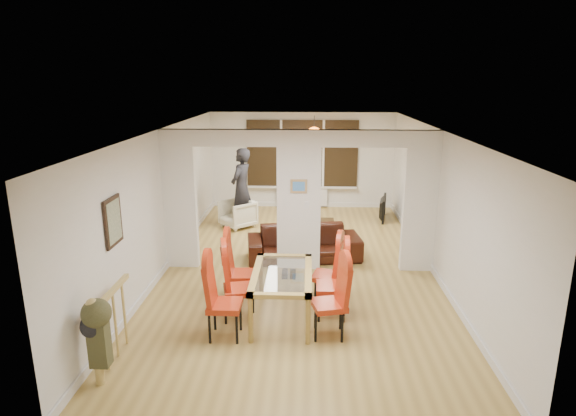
# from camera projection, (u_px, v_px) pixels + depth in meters

# --- Properties ---
(floor) EXTENTS (5.00, 9.00, 0.01)m
(floor) POSITION_uv_depth(u_px,v_px,m) (298.00, 267.00, 9.14)
(floor) COLOR #AC8C45
(floor) RESTS_ON ground
(room_walls) EXTENTS (5.00, 9.00, 2.60)m
(room_walls) POSITION_uv_depth(u_px,v_px,m) (299.00, 201.00, 8.80)
(room_walls) COLOR silver
(room_walls) RESTS_ON floor
(divider_wall) EXTENTS (5.00, 0.18, 2.60)m
(divider_wall) POSITION_uv_depth(u_px,v_px,m) (299.00, 201.00, 8.80)
(divider_wall) COLOR white
(divider_wall) RESTS_ON floor
(bay_window_blinds) EXTENTS (3.00, 0.08, 1.80)m
(bay_window_blinds) POSITION_uv_depth(u_px,v_px,m) (302.00, 154.00, 13.03)
(bay_window_blinds) COLOR black
(bay_window_blinds) RESTS_ON room_walls
(radiator) EXTENTS (1.40, 0.08, 0.50)m
(radiator) POSITION_uv_depth(u_px,v_px,m) (302.00, 197.00, 13.31)
(radiator) COLOR white
(radiator) RESTS_ON floor
(pendant_light) EXTENTS (0.36, 0.36, 0.36)m
(pendant_light) POSITION_uv_depth(u_px,v_px,m) (314.00, 134.00, 11.75)
(pendant_light) COLOR orange
(pendant_light) RESTS_ON room_walls
(stair_newel) EXTENTS (0.40, 1.20, 1.10)m
(stair_newel) POSITION_uv_depth(u_px,v_px,m) (113.00, 320.00, 6.01)
(stair_newel) COLOR tan
(stair_newel) RESTS_ON floor
(wall_poster) EXTENTS (0.04, 0.52, 0.67)m
(wall_poster) POSITION_uv_depth(u_px,v_px,m) (113.00, 221.00, 6.51)
(wall_poster) COLOR gray
(wall_poster) RESTS_ON room_walls
(pillar_photo) EXTENTS (0.30, 0.03, 0.25)m
(pillar_photo) POSITION_uv_depth(u_px,v_px,m) (299.00, 186.00, 8.63)
(pillar_photo) COLOR #4C8CD8
(pillar_photo) RESTS_ON divider_wall
(dining_table) EXTENTS (0.87, 1.55, 0.73)m
(dining_table) POSITION_uv_depth(u_px,v_px,m) (282.00, 295.00, 7.14)
(dining_table) COLOR #A7863D
(dining_table) RESTS_ON floor
(dining_chair_la) EXTENTS (0.45, 0.45, 1.12)m
(dining_chair_la) POSITION_uv_depth(u_px,v_px,m) (225.00, 299.00, 6.55)
(dining_chair_la) COLOR #B02C12
(dining_chair_la) RESTS_ON floor
(dining_chair_lb) EXTENTS (0.53, 0.53, 1.10)m
(dining_chair_lb) POSITION_uv_depth(u_px,v_px,m) (239.00, 284.00, 7.06)
(dining_chair_lb) COLOR #B02C12
(dining_chair_lb) RESTS_ON floor
(dining_chair_lc) EXTENTS (0.45, 0.45, 1.09)m
(dining_chair_lc) POSITION_uv_depth(u_px,v_px,m) (241.00, 270.00, 7.60)
(dining_chair_lc) COLOR #B02C12
(dining_chair_lc) RESTS_ON floor
(dining_chair_ra) EXTENTS (0.53, 0.53, 1.10)m
(dining_chair_ra) POSITION_uv_depth(u_px,v_px,m) (329.00, 299.00, 6.59)
(dining_chair_ra) COLOR #B02C12
(dining_chair_ra) RESTS_ON floor
(dining_chair_rb) EXTENTS (0.45, 0.45, 1.11)m
(dining_chair_rb) POSITION_uv_depth(u_px,v_px,m) (331.00, 282.00, 7.12)
(dining_chair_rb) COLOR #B02C12
(dining_chair_rb) RESTS_ON floor
(dining_chair_rc) EXTENTS (0.51, 0.51, 1.05)m
(dining_chair_rc) POSITION_uv_depth(u_px,v_px,m) (327.00, 271.00, 7.60)
(dining_chair_rc) COLOR #B02C12
(dining_chair_rc) RESTS_ON floor
(sofa) EXTENTS (2.31, 1.17, 0.64)m
(sofa) POSITION_uv_depth(u_px,v_px,m) (304.00, 243.00, 9.50)
(sofa) COLOR black
(sofa) RESTS_ON floor
(armchair) EXTENTS (1.00, 1.00, 0.65)m
(armchair) POSITION_uv_depth(u_px,v_px,m) (238.00, 214.00, 11.54)
(armchair) COLOR beige
(armchair) RESTS_ON floor
(person) EXTENTS (0.81, 0.66, 1.90)m
(person) POSITION_uv_depth(u_px,v_px,m) (241.00, 188.00, 11.43)
(person) COLOR black
(person) RESTS_ON floor
(television) EXTENTS (1.01, 0.32, 0.58)m
(television) POSITION_uv_depth(u_px,v_px,m) (380.00, 208.00, 12.22)
(television) COLOR black
(television) RESTS_ON floor
(coffee_table) EXTENTS (1.18, 0.74, 0.25)m
(coffee_table) POSITION_uv_depth(u_px,v_px,m) (310.00, 226.00, 11.29)
(coffee_table) COLOR #302110
(coffee_table) RESTS_ON floor
(bottle) EXTENTS (0.07, 0.07, 0.28)m
(bottle) POSITION_uv_depth(u_px,v_px,m) (310.00, 215.00, 11.20)
(bottle) COLOR #143F19
(bottle) RESTS_ON coffee_table
(bowl) EXTENTS (0.23, 0.23, 0.06)m
(bowl) POSITION_uv_depth(u_px,v_px,m) (315.00, 220.00, 11.23)
(bowl) COLOR #302110
(bowl) RESTS_ON coffee_table
(shoes) EXTENTS (0.25, 0.27, 0.10)m
(shoes) POSITION_uv_depth(u_px,v_px,m) (289.00, 274.00, 8.68)
(shoes) COLOR black
(shoes) RESTS_ON floor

